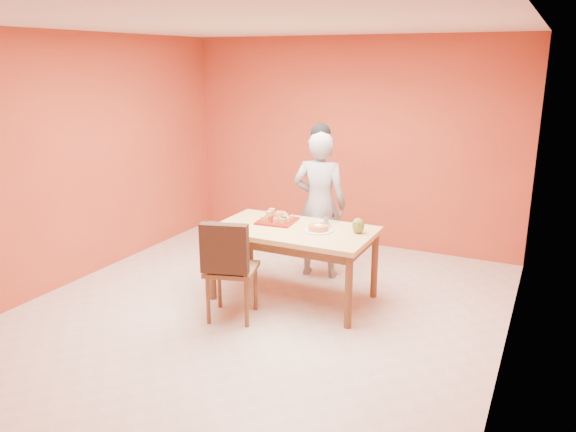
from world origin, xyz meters
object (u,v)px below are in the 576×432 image
at_px(dining_table, 294,237).
at_px(sponge_cake, 318,228).
at_px(dining_chair, 230,267).
at_px(pastry_platter, 277,221).
at_px(checker_tin, 357,227).
at_px(magenta_glass, 356,227).
at_px(egg_ornament, 358,226).
at_px(red_dinner_plate, 283,217).
at_px(person, 320,205).

height_order(dining_table, sponge_cake, sponge_cake).
xyz_separation_m(dining_table, sponge_cake, (0.26, 0.02, 0.13)).
bearing_deg(sponge_cake, dining_chair, -130.24).
distance_m(pastry_platter, checker_tin, 0.84).
relative_size(pastry_platter, checker_tin, 4.26).
bearing_deg(magenta_glass, sponge_cake, -155.16).
distance_m(sponge_cake, egg_ornament, 0.39).
relative_size(dining_chair, red_dinner_plate, 4.23).
relative_size(dining_table, dining_chair, 1.60).
relative_size(dining_chair, checker_tin, 11.41).
height_order(egg_ornament, checker_tin, egg_ornament).
height_order(dining_table, checker_tin, checker_tin).
bearing_deg(person, pastry_platter, 59.14).
bearing_deg(dining_chair, magenta_glass, 26.19).
xyz_separation_m(dining_chair, magenta_glass, (0.94, 0.86, 0.29)).
height_order(person, pastry_platter, person).
height_order(red_dinner_plate, magenta_glass, magenta_glass).
bearing_deg(dining_table, checker_tin, 24.68).
distance_m(egg_ornament, checker_tin, 0.16).
xyz_separation_m(red_dinner_plate, sponge_cake, (0.52, -0.27, 0.03)).
bearing_deg(red_dinner_plate, dining_table, -47.77).
height_order(dining_table, person, person).
xyz_separation_m(magenta_glass, checker_tin, (-0.02, 0.08, -0.03)).
bearing_deg(checker_tin, dining_chair, -134.00).
height_order(person, egg_ornament, person).
bearing_deg(sponge_cake, pastry_platter, 168.54).
bearing_deg(red_dinner_plate, person, 60.72).
distance_m(person, sponge_cake, 0.75).
height_order(dining_table, egg_ornament, egg_ornament).
distance_m(pastry_platter, egg_ornament, 0.89).
xyz_separation_m(pastry_platter, magenta_glass, (0.86, 0.05, 0.04)).
height_order(person, checker_tin, person).
distance_m(dining_table, checker_tin, 0.64).
relative_size(dining_chair, pastry_platter, 2.68).
distance_m(egg_ornament, magenta_glass, 0.07).
distance_m(dining_table, person, 0.74).
bearing_deg(egg_ornament, person, 134.17).
xyz_separation_m(dining_chair, person, (0.31, 1.40, 0.31)).
xyz_separation_m(dining_table, dining_chair, (-0.34, -0.68, -0.15)).
height_order(dining_chair, pastry_platter, dining_chair).
bearing_deg(red_dinner_plate, sponge_cake, -27.28).
xyz_separation_m(dining_table, pastry_platter, (-0.26, 0.13, 0.11)).
distance_m(red_dinner_plate, checker_tin, 0.84).
height_order(sponge_cake, egg_ornament, egg_ornament).
distance_m(person, egg_ornament, 0.89).
relative_size(person, pastry_platter, 4.45).
height_order(person, red_dinner_plate, person).
distance_m(dining_table, red_dinner_plate, 0.41).
relative_size(dining_table, magenta_glass, 16.72).
height_order(red_dinner_plate, sponge_cake, sponge_cake).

